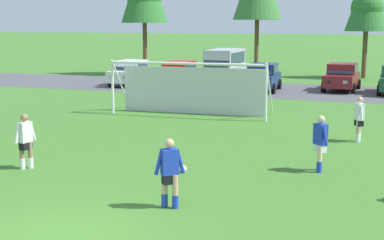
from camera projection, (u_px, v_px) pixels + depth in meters
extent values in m
plane|color=#3D7028|center=(246.00, 118.00, 24.86)|extent=(400.00, 400.00, 0.00)
cube|color=#4C4C51|center=(288.00, 91.00, 34.83)|extent=(52.00, 8.40, 0.01)
sphere|color=white|center=(183.00, 169.00, 15.68)|extent=(0.22, 0.22, 0.22)
sphere|color=black|center=(183.00, 169.00, 15.68)|extent=(0.08, 0.08, 0.08)
sphere|color=red|center=(185.00, 169.00, 15.66)|extent=(0.07, 0.07, 0.07)
cylinder|color=white|center=(266.00, 94.00, 23.75)|extent=(0.12, 0.12, 2.44)
cylinder|color=white|center=(113.00, 88.00, 25.89)|extent=(0.12, 0.12, 2.44)
cylinder|color=white|center=(186.00, 64.00, 24.61)|extent=(7.32, 0.47, 0.12)
cylinder|color=white|center=(269.00, 88.00, 24.58)|extent=(0.18, 1.95, 2.46)
cylinder|color=white|center=(121.00, 83.00, 26.71)|extent=(0.18, 1.95, 2.46)
cube|color=silver|center=(193.00, 91.00, 25.78)|extent=(6.95, 0.37, 2.20)
cylinder|color=tan|center=(165.00, 190.00, 12.70)|extent=(0.14, 0.14, 0.80)
cylinder|color=tan|center=(175.00, 192.00, 12.61)|extent=(0.14, 0.14, 0.80)
cylinder|color=#1E38B7|center=(165.00, 200.00, 12.74)|extent=(0.15, 0.15, 0.32)
cylinder|color=#1E38B7|center=(175.00, 202.00, 12.65)|extent=(0.15, 0.15, 0.32)
cube|color=black|center=(170.00, 178.00, 12.60)|extent=(0.40, 0.39, 0.28)
cube|color=#1E38B7|center=(170.00, 162.00, 12.53)|extent=(0.44, 0.43, 0.60)
sphere|color=tan|center=(169.00, 143.00, 12.46)|extent=(0.22, 0.22, 0.22)
cylinder|color=#1E38B7|center=(159.00, 163.00, 12.48)|extent=(0.23, 0.22, 0.55)
cylinder|color=#1E38B7|center=(180.00, 162.00, 12.59)|extent=(0.23, 0.22, 0.55)
cylinder|color=tan|center=(358.00, 131.00, 19.65)|extent=(0.14, 0.14, 0.80)
cylinder|color=tan|center=(359.00, 130.00, 19.87)|extent=(0.14, 0.14, 0.80)
cylinder|color=white|center=(358.00, 138.00, 19.70)|extent=(0.15, 0.15, 0.32)
cylinder|color=white|center=(359.00, 137.00, 19.91)|extent=(0.15, 0.15, 0.32)
cube|color=black|center=(359.00, 122.00, 19.70)|extent=(0.35, 0.40, 0.28)
cube|color=white|center=(359.00, 112.00, 19.64)|extent=(0.39, 0.45, 0.60)
sphere|color=tan|center=(360.00, 100.00, 19.56)|extent=(0.22, 0.22, 0.22)
cylinder|color=white|center=(361.00, 113.00, 19.39)|extent=(0.19, 0.24, 0.55)
cylinder|color=white|center=(357.00, 111.00, 19.89)|extent=(0.19, 0.24, 0.55)
cylinder|color=#936B4C|center=(30.00, 155.00, 16.13)|extent=(0.14, 0.14, 0.80)
cylinder|color=#936B4C|center=(22.00, 156.00, 16.03)|extent=(0.14, 0.14, 0.80)
cylinder|color=white|center=(31.00, 163.00, 16.17)|extent=(0.15, 0.15, 0.32)
cylinder|color=white|center=(22.00, 164.00, 16.07)|extent=(0.15, 0.15, 0.32)
cube|color=black|center=(26.00, 145.00, 16.02)|extent=(0.29, 0.38, 0.28)
cube|color=silver|center=(25.00, 132.00, 15.96)|extent=(0.31, 0.42, 0.60)
sphere|color=#936B4C|center=(24.00, 118.00, 15.88)|extent=(0.22, 0.22, 0.22)
cylinder|color=silver|center=(33.00, 131.00, 16.15)|extent=(0.14, 0.24, 0.55)
cylinder|color=silver|center=(17.00, 134.00, 15.77)|extent=(0.14, 0.24, 0.55)
cylinder|color=beige|center=(319.00, 159.00, 15.65)|extent=(0.14, 0.14, 0.80)
cylinder|color=beige|center=(320.00, 157.00, 15.91)|extent=(0.14, 0.14, 0.80)
cylinder|color=#1E38B7|center=(319.00, 167.00, 15.69)|extent=(0.15, 0.15, 0.32)
cylinder|color=#1E38B7|center=(319.00, 165.00, 15.95)|extent=(0.15, 0.15, 0.32)
cube|color=silver|center=(320.00, 147.00, 15.72)|extent=(0.40, 0.39, 0.28)
cube|color=#1E38B7|center=(321.00, 134.00, 15.66)|extent=(0.44, 0.43, 0.60)
sphere|color=beige|center=(321.00, 119.00, 15.58)|extent=(0.22, 0.22, 0.22)
cylinder|color=#1E38B7|center=(325.00, 136.00, 15.42)|extent=(0.23, 0.22, 0.55)
cylinder|color=#1E38B7|center=(316.00, 133.00, 15.90)|extent=(0.23, 0.22, 0.55)
cube|color=silver|center=(131.00, 75.00, 37.73)|extent=(2.00, 4.28, 0.76)
cube|color=silver|center=(131.00, 65.00, 37.75)|extent=(1.76, 2.18, 0.64)
cube|color=#28384C|center=(126.00, 66.00, 36.84)|extent=(1.54, 0.39, 0.55)
cube|color=#28384C|center=(143.00, 65.00, 37.51)|extent=(0.13, 1.78, 0.45)
cube|color=white|center=(125.00, 77.00, 35.64)|extent=(0.28, 0.09, 0.20)
cube|color=white|center=(111.00, 77.00, 35.93)|extent=(0.28, 0.09, 0.20)
cube|color=#B21414|center=(148.00, 72.00, 39.52)|extent=(0.28, 0.09, 0.20)
cube|color=#B21414|center=(136.00, 72.00, 39.80)|extent=(0.28, 0.09, 0.20)
cylinder|color=black|center=(136.00, 83.00, 36.31)|extent=(0.27, 0.65, 0.64)
cylinder|color=black|center=(111.00, 82.00, 36.83)|extent=(0.27, 0.65, 0.64)
cylinder|color=black|center=(150.00, 79.00, 38.76)|extent=(0.27, 0.65, 0.64)
cylinder|color=black|center=(127.00, 78.00, 39.28)|extent=(0.27, 0.65, 0.64)
cube|color=red|center=(178.00, 77.00, 36.75)|extent=(2.02, 4.29, 0.76)
cube|color=red|center=(179.00, 66.00, 36.76)|extent=(1.76, 2.18, 0.64)
cube|color=#28384C|center=(173.00, 67.00, 35.88)|extent=(1.54, 0.39, 0.55)
cube|color=#28384C|center=(191.00, 66.00, 36.44)|extent=(0.13, 1.78, 0.45)
cube|color=white|center=(172.00, 79.00, 34.68)|extent=(0.28, 0.09, 0.20)
cube|color=white|center=(158.00, 78.00, 35.06)|extent=(0.28, 0.09, 0.20)
cube|color=#B21414|center=(197.00, 73.00, 38.41)|extent=(0.28, 0.09, 0.20)
cube|color=#B21414|center=(184.00, 73.00, 38.79)|extent=(0.28, 0.09, 0.20)
cylinder|color=black|center=(183.00, 85.00, 35.29)|extent=(0.27, 0.65, 0.64)
cylinder|color=black|center=(158.00, 84.00, 35.98)|extent=(0.27, 0.65, 0.64)
cylinder|color=black|center=(198.00, 81.00, 37.65)|extent=(0.27, 0.65, 0.64)
cylinder|color=black|center=(174.00, 80.00, 38.34)|extent=(0.27, 0.65, 0.64)
cube|color=#B2B2BC|center=(224.00, 74.00, 36.63)|extent=(2.03, 4.83, 1.10)
cube|color=#B2B2BC|center=(225.00, 57.00, 36.63)|extent=(1.87, 4.13, 1.10)
cube|color=#28384C|center=(217.00, 60.00, 34.80)|extent=(1.67, 0.49, 0.91)
cube|color=#28384C|center=(238.00, 58.00, 36.33)|extent=(0.09, 3.49, 0.77)
cube|color=white|center=(222.00, 77.00, 34.25)|extent=(0.28, 0.08, 0.20)
cube|color=white|center=(206.00, 76.00, 34.60)|extent=(0.28, 0.08, 0.20)
cube|color=#B21414|center=(240.00, 71.00, 38.65)|extent=(0.28, 0.08, 0.20)
cube|color=#B21414|center=(226.00, 70.00, 38.99)|extent=(0.28, 0.08, 0.20)
cylinder|color=black|center=(232.00, 85.00, 35.03)|extent=(0.25, 0.64, 0.64)
cylinder|color=black|center=(203.00, 84.00, 35.66)|extent=(0.25, 0.64, 0.64)
cylinder|color=black|center=(243.00, 81.00, 37.80)|extent=(0.25, 0.64, 0.64)
cylinder|color=black|center=(216.00, 80.00, 38.43)|extent=(0.25, 0.64, 0.64)
cube|color=navy|center=(262.00, 80.00, 34.60)|extent=(2.02, 4.29, 0.76)
cube|color=navy|center=(263.00, 69.00, 34.62)|extent=(1.76, 2.18, 0.64)
cube|color=#28384C|center=(260.00, 70.00, 33.71)|extent=(1.54, 0.39, 0.55)
cube|color=#28384C|center=(276.00, 69.00, 34.38)|extent=(0.13, 1.78, 0.45)
cube|color=white|center=(265.00, 83.00, 32.51)|extent=(0.28, 0.09, 0.20)
cube|color=white|center=(248.00, 82.00, 32.80)|extent=(0.28, 0.09, 0.20)
cube|color=#B21414|center=(275.00, 76.00, 36.39)|extent=(0.28, 0.09, 0.20)
cube|color=#B21414|center=(260.00, 76.00, 36.67)|extent=(0.28, 0.09, 0.20)
cylinder|color=black|center=(273.00, 89.00, 33.18)|extent=(0.27, 0.65, 0.64)
cylinder|color=black|center=(244.00, 88.00, 33.70)|extent=(0.27, 0.65, 0.64)
cylinder|color=black|center=(279.00, 84.00, 35.64)|extent=(0.27, 0.65, 0.64)
cylinder|color=black|center=(252.00, 83.00, 36.15)|extent=(0.27, 0.65, 0.64)
cube|color=maroon|center=(342.00, 80.00, 34.75)|extent=(2.04, 4.30, 0.76)
cube|color=maroon|center=(343.00, 68.00, 34.76)|extent=(1.77, 2.19, 0.64)
cube|color=#28384C|center=(340.00, 70.00, 33.89)|extent=(1.55, 0.40, 0.55)
cube|color=#28384C|center=(356.00, 69.00, 34.44)|extent=(0.14, 1.78, 0.45)
cube|color=white|center=(345.00, 82.00, 32.69)|extent=(0.28, 0.10, 0.20)
cube|color=white|center=(328.00, 82.00, 33.07)|extent=(0.28, 0.10, 0.20)
cube|color=#B21414|center=(354.00, 76.00, 36.41)|extent=(0.28, 0.10, 0.20)
cube|color=#B21414|center=(339.00, 76.00, 36.80)|extent=(0.28, 0.10, 0.20)
cylinder|color=black|center=(353.00, 88.00, 33.29)|extent=(0.28, 0.65, 0.64)
cylinder|color=black|center=(324.00, 87.00, 33.99)|extent=(0.28, 0.65, 0.64)
cylinder|color=black|center=(358.00, 84.00, 35.65)|extent=(0.28, 0.65, 0.64)
cylinder|color=black|center=(330.00, 83.00, 36.35)|extent=(0.28, 0.65, 0.64)
cylinder|color=black|center=(379.00, 90.00, 32.24)|extent=(0.24, 0.64, 0.64)
cylinder|color=black|center=(380.00, 86.00, 34.65)|extent=(0.24, 0.64, 0.64)
cylinder|color=brown|center=(145.00, 49.00, 45.48)|extent=(0.36, 0.36, 4.27)
cylinder|color=brown|center=(256.00, 47.00, 45.99)|extent=(0.36, 0.36, 4.52)
cylinder|color=brown|center=(365.00, 55.00, 42.45)|extent=(0.36, 0.36, 3.63)
sphere|color=#2D702D|center=(367.00, 8.00, 41.82)|extent=(2.45, 2.45, 2.45)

